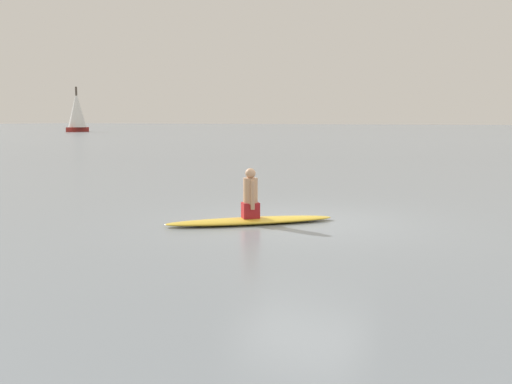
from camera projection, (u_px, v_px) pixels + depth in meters
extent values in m
plane|color=gray|center=(302.00, 222.00, 11.59)|extent=(400.00, 400.00, 0.00)
ellipsoid|color=gold|center=(251.00, 221.00, 11.37)|extent=(2.89, 2.65, 0.11)
cube|color=#A51E23|center=(250.00, 210.00, 11.35)|extent=(0.41, 0.40, 0.30)
cylinder|color=tan|center=(250.00, 191.00, 11.30)|extent=(0.39, 0.39, 0.49)
sphere|color=tan|center=(250.00, 173.00, 11.26)|extent=(0.20, 0.20, 0.20)
cylinder|color=tan|center=(253.00, 195.00, 11.15)|extent=(0.11, 0.11, 0.54)
cylinder|color=tan|center=(248.00, 193.00, 11.47)|extent=(0.11, 0.11, 0.54)
cube|color=maroon|center=(78.00, 129.00, 92.08)|extent=(1.28, 3.93, 0.70)
cylinder|color=#4C4238|center=(77.00, 107.00, 91.65)|extent=(0.31, 0.31, 6.22)
cone|color=white|center=(77.00, 109.00, 91.70)|extent=(2.80, 2.80, 5.47)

